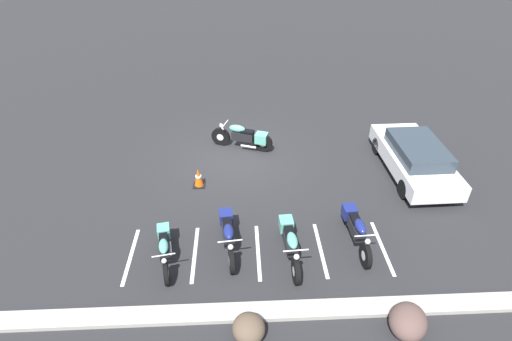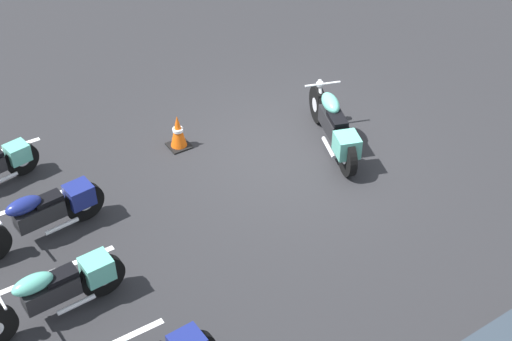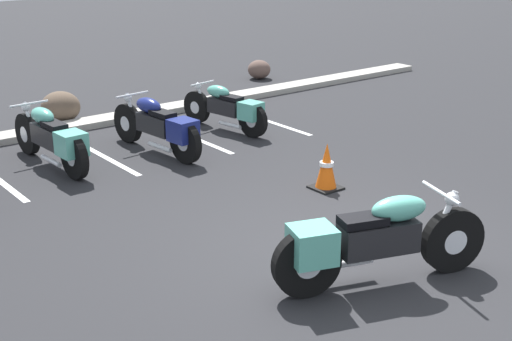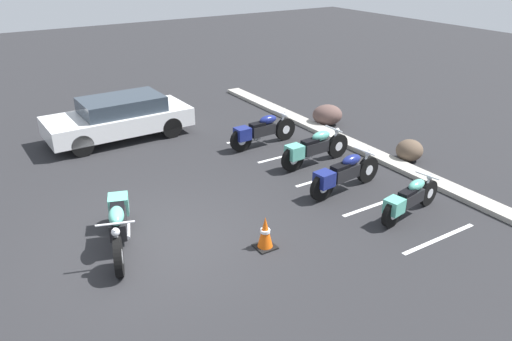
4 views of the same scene
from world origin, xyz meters
TOP-DOWN VIEW (x-y plane):
  - ground at (0.00, 0.00)m, footprint 60.00×60.00m
  - motorcycle_teal_featured at (-0.32, -0.71)m, footprint 2.37×1.07m
  - parked_bike_1 at (-1.42, 5.00)m, footprint 0.65×2.31m
  - parked_bike_2 at (0.25, 4.60)m, footprint 0.67×2.29m
  - traffic_cone at (1.29, 1.69)m, footprint 0.40×0.40m
  - stall_line_2 at (-0.57, 4.88)m, footprint 0.10×2.10m
  - stall_line_3 at (1.19, 4.88)m, footprint 0.10×2.10m

SIDE VIEW (x-z plane):
  - ground at x=0.00m, z-range 0.00..0.00m
  - stall_line_2 at x=-0.57m, z-range 0.00..0.00m
  - stall_line_3 at x=1.19m, z-range 0.00..0.00m
  - traffic_cone at x=1.29m, z-range -0.02..0.67m
  - parked_bike_2 at x=0.25m, z-range 0.03..0.93m
  - parked_bike_1 at x=-1.42m, z-range 0.03..0.94m
  - motorcycle_teal_featured at x=-0.32m, z-range 0.03..1.00m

